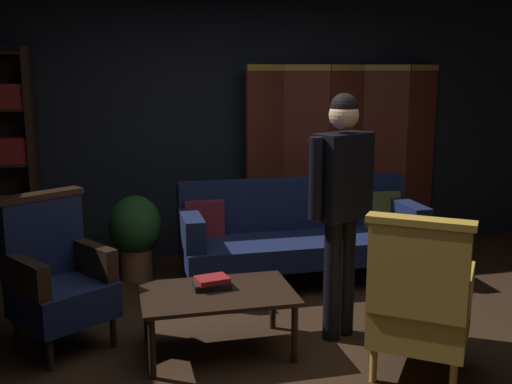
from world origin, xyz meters
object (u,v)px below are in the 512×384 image
(velvet_couch, at_px, (299,230))
(folding_screen, at_px, (345,155))
(coffee_table, at_px, (217,298))
(potted_plant, at_px, (135,231))
(standing_figure, at_px, (342,194))
(book_black_cloth, at_px, (212,285))
(armchair_wing_left, at_px, (56,276))
(book_red_leather, at_px, (212,280))
(armchair_gilt_accent, at_px, (420,301))

(velvet_couch, bearing_deg, folding_screen, 47.58)
(coffee_table, bearing_deg, potted_plant, 106.03)
(coffee_table, height_order, standing_figure, standing_figure)
(standing_figure, relative_size, book_black_cloth, 6.93)
(armchair_wing_left, height_order, standing_figure, standing_figure)
(coffee_table, xyz_separation_m, armchair_wing_left, (-1.03, 0.35, 0.12))
(book_red_leather, bearing_deg, coffee_table, -73.16)
(velvet_couch, relative_size, coffee_table, 2.12)
(potted_plant, bearing_deg, standing_figure, -49.78)
(velvet_couch, distance_m, book_black_cloth, 1.54)
(folding_screen, bearing_deg, potted_plant, -167.90)
(standing_figure, xyz_separation_m, book_black_cloth, (-0.89, 0.03, -0.58))
(coffee_table, relative_size, armchair_gilt_accent, 0.96)
(velvet_couch, bearing_deg, coffee_table, -127.22)
(coffee_table, relative_size, book_black_cloth, 4.07)
(coffee_table, height_order, book_black_cloth, book_black_cloth)
(standing_figure, xyz_separation_m, potted_plant, (-1.33, 1.57, -0.59))
(standing_figure, bearing_deg, armchair_wing_left, 170.70)
(armchair_gilt_accent, distance_m, book_black_cloth, 1.34)
(coffee_table, xyz_separation_m, book_red_leather, (-0.02, 0.07, 0.11))
(armchair_wing_left, height_order, potted_plant, armchair_wing_left)
(armchair_wing_left, relative_size, standing_figure, 0.61)
(armchair_gilt_accent, distance_m, book_red_leather, 1.34)
(armchair_gilt_accent, relative_size, book_red_leather, 4.98)
(standing_figure, xyz_separation_m, book_red_leather, (-0.89, 0.03, -0.55))
(coffee_table, bearing_deg, armchair_gilt_accent, -28.78)
(potted_plant, height_order, book_black_cloth, potted_plant)
(standing_figure, bearing_deg, armchair_gilt_accent, -68.48)
(coffee_table, xyz_separation_m, potted_plant, (-0.46, 1.61, 0.06))
(book_red_leather, bearing_deg, standing_figure, -2.23)
(folding_screen, xyz_separation_m, potted_plant, (-2.16, -0.46, -0.55))
(folding_screen, height_order, potted_plant, folding_screen)
(velvet_couch, relative_size, potted_plant, 2.80)
(potted_plant, xyz_separation_m, book_red_leather, (0.44, -1.54, 0.05))
(armchair_gilt_accent, relative_size, standing_figure, 0.61)
(book_black_cloth, bearing_deg, coffee_table, -73.16)
(folding_screen, height_order, book_black_cloth, folding_screen)
(folding_screen, relative_size, armchair_wing_left, 2.05)
(standing_figure, bearing_deg, coffee_table, -177.37)
(armchair_gilt_accent, xyz_separation_m, armchair_wing_left, (-2.16, 0.97, 0.00))
(potted_plant, relative_size, book_red_leather, 3.63)
(velvet_couch, relative_size, book_black_cloth, 8.64)
(velvet_couch, distance_m, potted_plant, 1.46)
(folding_screen, distance_m, armchair_wing_left, 3.27)
(folding_screen, relative_size, book_red_leather, 10.21)
(armchair_gilt_accent, height_order, standing_figure, standing_figure)
(coffee_table, bearing_deg, armchair_wing_left, 161.26)
(armchair_wing_left, bearing_deg, book_black_cloth, -15.29)
(potted_plant, bearing_deg, coffee_table, -73.97)
(standing_figure, bearing_deg, book_red_leather, 177.77)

